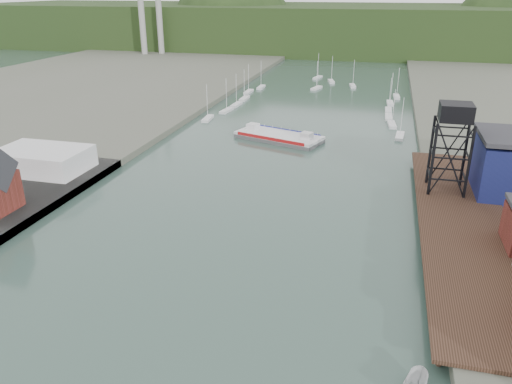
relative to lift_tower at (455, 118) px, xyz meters
The scene contains 7 objects.
east_pier 19.03m from the lift_tower, 81.25° to the right, with size 14.00×70.00×2.45m.
white_shed 80.28m from the lift_tower, behind, with size 18.00×12.00×4.50m, color silver.
lift_tower is the anchor object (origin of this frame).
marina_sailboats 89.04m from the lift_tower, 113.46° to the left, with size 57.71×92.65×0.90m.
smokestacks 224.80m from the lift_tower, 128.94° to the left, with size 11.20×8.20×60.00m.
distant_hills 246.51m from the lift_tower, 99.10° to the left, with size 500.00×120.00×80.00m.
chain_ferry 50.88m from the lift_tower, 140.75° to the left, with size 23.83×15.41×3.19m.
Camera 1 is at (22.89, -32.87, 36.77)m, focal length 35.00 mm.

